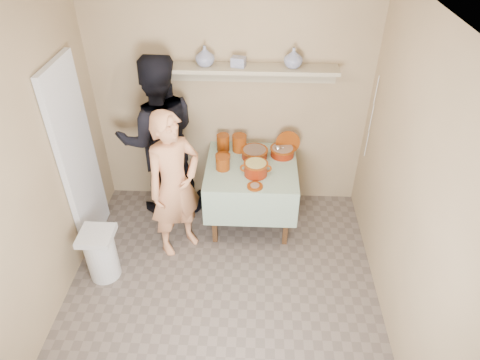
# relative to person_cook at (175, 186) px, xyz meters

# --- Properties ---
(ground) EXTENTS (3.50, 3.50, 0.00)m
(ground) POSITION_rel_person_cook_xyz_m (0.50, -0.83, -0.80)
(ground) COLOR #62554D
(ground) RESTS_ON ground
(tile_panel) EXTENTS (0.06, 0.70, 2.00)m
(tile_panel) POSITION_rel_person_cook_xyz_m (-0.96, 0.12, 0.20)
(tile_panel) COLOR silver
(tile_panel) RESTS_ON ground
(plate_stack_a) EXTENTS (0.14, 0.14, 0.19)m
(plate_stack_a) POSITION_rel_person_cook_xyz_m (0.42, 0.74, 0.06)
(plate_stack_a) COLOR #672809
(plate_stack_a) RESTS_ON serving_table
(plate_stack_b) EXTENTS (0.16, 0.16, 0.19)m
(plate_stack_b) POSITION_rel_person_cook_xyz_m (0.60, 0.74, 0.06)
(plate_stack_b) COLOR #672809
(plate_stack_b) RESTS_ON serving_table
(bowl_stack) EXTENTS (0.15, 0.15, 0.15)m
(bowl_stack) POSITION_rel_person_cook_xyz_m (0.45, 0.37, 0.04)
(bowl_stack) COLOR #672809
(bowl_stack) RESTS_ON serving_table
(empty_bowl) EXTENTS (0.16, 0.16, 0.05)m
(empty_bowl) POSITION_rel_person_cook_xyz_m (0.43, 0.56, -0.02)
(empty_bowl) COLOR #672809
(empty_bowl) RESTS_ON serving_table
(propped_lid) EXTENTS (0.27, 0.08, 0.27)m
(propped_lid) POSITION_rel_person_cook_xyz_m (1.14, 0.74, 0.08)
(propped_lid) COLOR #672809
(propped_lid) RESTS_ON serving_table
(vase_right) EXTENTS (0.24, 0.24, 0.20)m
(vase_right) POSITION_rel_person_cook_xyz_m (1.14, 0.80, 1.02)
(vase_right) COLOR navy
(vase_right) RESTS_ON wall_shelf
(vase_left) EXTENTS (0.27, 0.27, 0.20)m
(vase_left) POSITION_rel_person_cook_xyz_m (0.26, 0.80, 1.02)
(vase_left) COLOR navy
(vase_left) RESTS_ON wall_shelf
(ceramic_box) EXTENTS (0.16, 0.13, 0.10)m
(ceramic_box) POSITION_rel_person_cook_xyz_m (0.59, 0.79, 0.97)
(ceramic_box) COLOR navy
(ceramic_box) RESTS_ON wall_shelf
(person_cook) EXTENTS (0.69, 0.67, 1.60)m
(person_cook) POSITION_rel_person_cook_xyz_m (0.00, 0.00, 0.00)
(person_cook) COLOR tan
(person_cook) RESTS_ON ground
(person_helper) EXTENTS (1.09, 0.95, 1.89)m
(person_helper) POSITION_rel_person_cook_xyz_m (-0.27, 0.66, 0.14)
(person_helper) COLOR black
(person_helper) RESTS_ON ground
(room_shell) EXTENTS (3.04, 3.54, 2.62)m
(room_shell) POSITION_rel_person_cook_xyz_m (0.50, -0.83, 0.81)
(room_shell) COLOR tan
(room_shell) RESTS_ON ground
(serving_table) EXTENTS (0.97, 0.97, 0.76)m
(serving_table) POSITION_rel_person_cook_xyz_m (0.75, 0.45, -0.16)
(serving_table) COLOR #4C2D16
(serving_table) RESTS_ON ground
(cazuela_meat_a) EXTENTS (0.30, 0.30, 0.10)m
(cazuela_meat_a) POSITION_rel_person_cook_xyz_m (0.77, 0.61, 0.02)
(cazuela_meat_a) COLOR #5F1509
(cazuela_meat_a) RESTS_ON serving_table
(cazuela_meat_b) EXTENTS (0.28, 0.28, 0.10)m
(cazuela_meat_b) POSITION_rel_person_cook_xyz_m (1.08, 0.66, 0.02)
(cazuela_meat_b) COLOR #5F1509
(cazuela_meat_b) RESTS_ON serving_table
(ladle) EXTENTS (0.08, 0.26, 0.19)m
(ladle) POSITION_rel_person_cook_xyz_m (1.03, 0.63, 0.07)
(ladle) COLOR silver
(ladle) RESTS_ON cazuela_meat_b
(cazuela_rice) EXTENTS (0.33, 0.25, 0.14)m
(cazuela_rice) POSITION_rel_person_cook_xyz_m (0.79, 0.28, 0.05)
(cazuela_rice) COLOR #5F1509
(cazuela_rice) RESTS_ON serving_table
(front_plate) EXTENTS (0.16, 0.16, 0.03)m
(front_plate) POSITION_rel_person_cook_xyz_m (0.79, 0.07, -0.03)
(front_plate) COLOR #672809
(front_plate) RESTS_ON serving_table
(wall_shelf) EXTENTS (1.80, 0.25, 0.21)m
(wall_shelf) POSITION_rel_person_cook_xyz_m (0.70, 0.82, 0.87)
(wall_shelf) COLOR tan
(wall_shelf) RESTS_ON room_shell
(trash_bin) EXTENTS (0.32, 0.32, 0.56)m
(trash_bin) POSITION_rel_person_cook_xyz_m (-0.69, -0.46, -0.52)
(trash_bin) COLOR silver
(trash_bin) RESTS_ON ground
(electrical_cord) EXTENTS (0.01, 0.05, 0.90)m
(electrical_cord) POSITION_rel_person_cook_xyz_m (1.97, 0.65, 0.45)
(electrical_cord) COLOR silver
(electrical_cord) RESTS_ON wall_shelf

